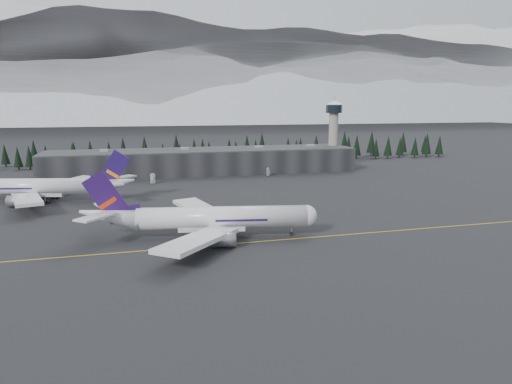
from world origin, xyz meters
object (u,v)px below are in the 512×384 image
object	(u,v)px
terminal	(204,161)
jet_main	(202,218)
control_tower	(334,126)
jet_parked	(46,187)
gse_vehicle_b	(268,174)
gse_vehicle_a	(153,182)

from	to	relation	value
terminal	jet_main	distance (m)	120.54
control_tower	jet_parked	world-z (taller)	control_tower
jet_main	jet_parked	world-z (taller)	jet_parked
jet_parked	gse_vehicle_b	size ratio (longest dim) A/B	14.61
terminal	gse_vehicle_b	world-z (taller)	terminal
gse_vehicle_a	jet_parked	bearing A→B (deg)	-133.87
gse_vehicle_a	jet_main	bearing A→B (deg)	-74.47
jet_parked	gse_vehicle_a	world-z (taller)	jet_parked
terminal	gse_vehicle_b	distance (m)	35.72
control_tower	gse_vehicle_b	xyz separation A→B (m)	(-45.25, -21.98, -22.65)
gse_vehicle_a	gse_vehicle_b	size ratio (longest dim) A/B	1.09
jet_parked	terminal	bearing A→B (deg)	-126.47
jet_main	jet_parked	bearing A→B (deg)	138.86
terminal	gse_vehicle_a	bearing A→B (deg)	-135.36
jet_parked	gse_vehicle_a	distance (m)	49.92
gse_vehicle_a	gse_vehicle_b	world-z (taller)	gse_vehicle_b
control_tower	gse_vehicle_a	size ratio (longest dim) A/B	7.81
terminal	control_tower	size ratio (longest dim) A/B	4.24
terminal	gse_vehicle_b	xyz separation A→B (m)	(29.75, -18.98, -5.55)
control_tower	gse_vehicle_a	xyz separation A→B (m)	(-102.85, -30.51, -22.74)
jet_parked	gse_vehicle_b	distance (m)	104.90
jet_parked	gse_vehicle_b	world-z (taller)	jet_parked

